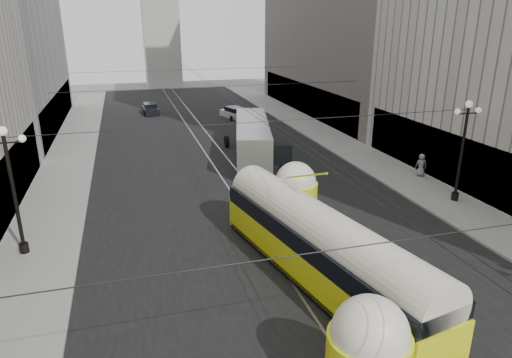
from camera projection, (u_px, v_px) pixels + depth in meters
road at (217, 156)px, 39.13m from camera, size 20.00×85.00×0.02m
sidewalk_left at (71, 155)px, 39.14m from camera, size 4.00×72.00×0.15m
sidewalk_right at (328, 137)px, 45.42m from camera, size 4.00×72.00×0.15m
rail_left at (208, 157)px, 38.93m from camera, size 0.12×85.00×0.04m
rail_right at (225, 156)px, 39.32m from camera, size 0.12×85.00×0.04m
lamppost_left_mid at (12, 184)px, 21.44m from camera, size 1.86×0.44×6.37m
lamppost_right_mid at (463, 146)px, 28.03m from camera, size 1.86×0.44×6.37m
catenary at (218, 89)px, 36.31m from camera, size 25.00×72.00×0.23m
streetcar at (320, 246)px, 19.93m from camera, size 5.21×15.77×3.51m
city_bus at (252, 138)px, 38.02m from camera, size 5.47×12.80×3.15m
sedan_white_far at (235, 113)px, 54.15m from camera, size 2.97×4.62×1.35m
sedan_dark_far at (150, 109)px, 56.96m from camera, size 1.90×4.19×1.30m
pedestrian_sidewalk_right at (421, 165)px, 33.46m from camera, size 0.93×0.72×1.69m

